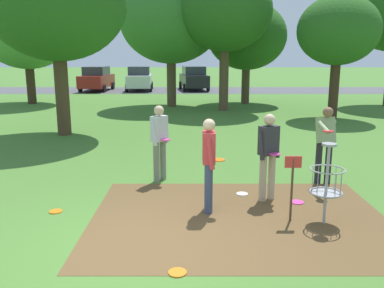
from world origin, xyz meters
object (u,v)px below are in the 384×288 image
at_px(parked_car_leftmost, 98,79).
at_px(frisbee_far_right, 57,211).
at_px(tree_near_left, 172,20).
at_px(parked_car_center_right, 195,78).
at_px(frisbee_far_left, 243,194).
at_px(frisbee_by_tee, 298,202).
at_px(player_waiting_left, 269,152).
at_px(tree_mid_center, 248,36).
at_px(frisbee_mid_grass, 178,272).
at_px(player_foreground_watching, 160,139).
at_px(parked_car_center_left, 140,78).
at_px(disc_golf_basket, 324,181).
at_px(tree_mid_right, 226,11).
at_px(tree_far_center, 339,31).
at_px(tree_far_left, 27,30).
at_px(tree_near_right, 57,0).
at_px(player_throwing, 210,160).
at_px(player_waiting_right, 326,140).

bearing_deg(parked_car_leftmost, frisbee_far_right, -78.94).
relative_size(tree_near_left, parked_car_center_right, 1.54).
bearing_deg(frisbee_far_left, frisbee_by_tee, -25.27).
bearing_deg(parked_car_center_right, player_waiting_left, -86.91).
distance_m(tree_mid_center, parked_car_center_right, 9.70).
distance_m(frisbee_mid_grass, frisbee_far_right, 3.13).
xyz_separation_m(player_foreground_watching, parked_car_center_right, (0.86, 23.42, -0.05)).
xyz_separation_m(player_foreground_watching, parked_car_center_left, (-3.34, 23.11, -0.05)).
bearing_deg(disc_golf_basket, frisbee_far_right, 174.11).
height_order(disc_golf_basket, tree_mid_center, tree_mid_center).
bearing_deg(tree_mid_center, parked_car_leftmost, 141.71).
bearing_deg(tree_mid_center, disc_golf_basket, -92.93).
xyz_separation_m(tree_near_left, tree_mid_right, (2.70, -1.61, 0.28)).
xyz_separation_m(frisbee_mid_grass, tree_far_center, (6.48, 13.32, 3.76)).
xyz_separation_m(frisbee_by_tee, parked_car_center_left, (-6.11, 24.54, 0.91)).
bearing_deg(parked_car_center_right, frisbee_far_right, -95.92).
bearing_deg(tree_far_left, tree_mid_center, 0.28).
distance_m(frisbee_far_left, parked_car_leftmost, 25.20).
relative_size(tree_near_left, tree_mid_right, 1.01).
relative_size(frisbee_far_right, tree_near_right, 0.04).
xyz_separation_m(frisbee_far_right, parked_car_leftmost, (-4.83, 24.71, 0.91)).
bearing_deg(tree_near_right, player_throwing, -56.25).
bearing_deg(player_foreground_watching, parked_car_leftmost, 106.12).
relative_size(tree_mid_center, parked_car_center_right, 1.28).
xyz_separation_m(frisbee_far_right, tree_near_left, (1.38, 15.22, 4.52)).
distance_m(frisbee_by_tee, tree_near_left, 15.74).
distance_m(frisbee_far_right, tree_near_right, 8.81).
relative_size(frisbee_far_left, frisbee_far_right, 1.02).
distance_m(player_waiting_right, frisbee_far_left, 2.24).
distance_m(player_foreground_watching, tree_far_center, 11.97).
distance_m(player_foreground_watching, parked_car_leftmost, 23.74).
height_order(player_waiting_left, tree_far_left, tree_far_left).
bearing_deg(frisbee_far_left, tree_mid_center, 82.57).
bearing_deg(parked_car_leftmost, player_throwing, -72.83).
bearing_deg(player_throwing, frisbee_by_tee, 13.79).
bearing_deg(tree_near_left, frisbee_by_tee, -77.96).
bearing_deg(tree_near_left, frisbee_far_left, -81.48).
relative_size(frisbee_mid_grass, tree_near_right, 0.04).
xyz_separation_m(tree_near_right, parked_car_center_left, (0.46, 17.74, -3.62)).
bearing_deg(player_waiting_right, parked_car_center_left, 106.65).
height_order(frisbee_by_tee, parked_car_leftmost, parked_car_leftmost).
distance_m(frisbee_by_tee, tree_mid_center, 16.51).
bearing_deg(player_foreground_watching, player_waiting_left, -30.03).
bearing_deg(tree_near_right, tree_mid_center, 50.65).
relative_size(frisbee_by_tee, tree_far_center, 0.05).
distance_m(disc_golf_basket, player_waiting_right, 2.31).
relative_size(player_foreground_watching, player_waiting_left, 1.00).
xyz_separation_m(player_foreground_watching, frisbee_by_tee, (2.76, -1.43, -0.96)).
relative_size(player_foreground_watching, tree_near_right, 0.26).
relative_size(disc_golf_basket, parked_car_center_left, 0.32).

